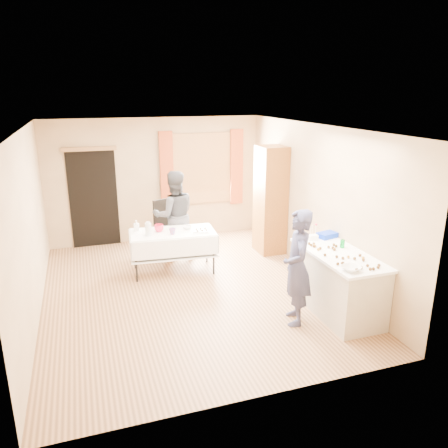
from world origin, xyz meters
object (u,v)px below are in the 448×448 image
object	(u,v)px
cabinet	(270,200)
girl	(297,267)
party_table	(173,248)
chair	(168,237)
counter	(337,282)
woman	(174,215)

from	to	relation	value
cabinet	girl	distance (m)	2.84
cabinet	party_table	bearing A→B (deg)	-168.24
girl	party_table	bearing A→B (deg)	-134.57
cabinet	chair	size ratio (longest dim) A/B	2.00
party_table	girl	bearing A→B (deg)	-56.85
chair	girl	xyz separation A→B (m)	(1.13, -3.31, 0.50)
counter	woman	distance (m)	3.40
chair	party_table	bearing A→B (deg)	-116.74
counter	girl	xyz separation A→B (m)	(-0.71, -0.08, 0.36)
counter	party_table	xyz separation A→B (m)	(-1.95, 2.20, -0.01)
counter	chair	bearing A→B (deg)	119.69
chair	woman	world-z (taller)	woman
party_table	girl	xyz separation A→B (m)	(1.24, -2.28, 0.37)
counter	chair	world-z (taller)	chair
party_table	woman	size ratio (longest dim) A/B	0.91
counter	girl	world-z (taller)	girl
counter	chair	distance (m)	3.71
woman	party_table	bearing A→B (deg)	76.77
chair	girl	world-z (taller)	girl
party_table	woman	world-z (taller)	woman
cabinet	chair	world-z (taller)	cabinet
girl	woman	xyz separation A→B (m)	(-1.06, 2.95, 0.04)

